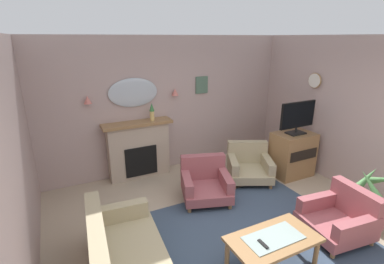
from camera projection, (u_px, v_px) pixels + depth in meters
floor at (253, 249)px, 3.93m from camera, size 6.22×6.80×0.10m
wall_back at (169, 104)px, 5.98m from camera, size 6.22×0.10×2.77m
wall_left at (4, 209)px, 2.35m from camera, size 0.10×6.80×2.77m
patterned_rug at (244, 237)px, 4.08m from camera, size 3.20×2.40×0.01m
fireplace at (139, 150)px, 5.72m from camera, size 1.36×0.36×1.16m
mantel_vase_left at (152, 111)px, 5.58m from camera, size 0.10×0.10×0.35m
wall_mirror at (133, 93)px, 5.48m from camera, size 0.96×0.06×0.56m
wall_sconce_left at (88, 100)px, 5.10m from camera, size 0.14×0.14×0.14m
wall_sconce_right at (175, 92)px, 5.82m from camera, size 0.14×0.14×0.14m
wall_clock at (315, 81)px, 5.70m from camera, size 0.04×0.31×0.31m
framed_picture at (202, 85)px, 6.12m from camera, size 0.28×0.03×0.36m
coffee_table at (273, 242)px, 3.44m from camera, size 1.10×0.60×0.45m
tv_remote at (263, 244)px, 3.30m from camera, size 0.04×0.16×0.02m
floral_couch at (122, 257)px, 3.29m from camera, size 1.00×1.78×0.76m
armchair_by_coffee_table at (341, 216)px, 4.06m from camera, size 0.91×0.90×0.71m
armchair_beside_couch at (205, 182)px, 5.03m from camera, size 1.02×1.03×0.71m
armchair_in_corner at (249, 165)px, 5.70m from camera, size 1.08×1.09×0.71m
tv_cabinet at (292, 154)px, 5.83m from camera, size 0.80×0.57×0.90m
tv_flatscreen at (298, 117)px, 5.56m from camera, size 0.84×0.24×0.65m
potted_plant_tall_palm at (374, 201)px, 4.26m from camera, size 0.49×0.46×0.90m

